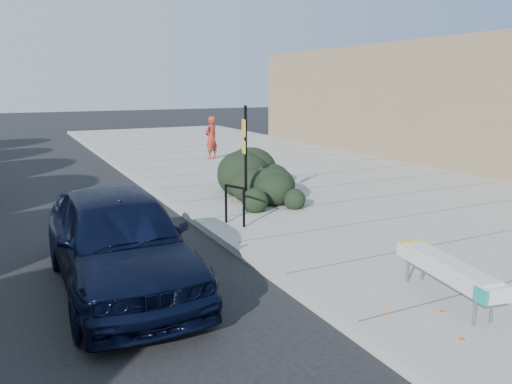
# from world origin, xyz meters

# --- Properties ---
(ground) EXTENTS (120.00, 120.00, 0.00)m
(ground) POSITION_xyz_m (0.00, 0.00, 0.00)
(ground) COLOR black
(ground) RESTS_ON ground
(sidewalk_near) EXTENTS (11.20, 50.00, 0.15)m
(sidewalk_near) POSITION_xyz_m (5.60, 5.00, 0.07)
(sidewalk_near) COLOR gray
(sidewalk_near) RESTS_ON ground
(curb_near) EXTENTS (0.22, 50.00, 0.17)m
(curb_near) POSITION_xyz_m (0.00, 5.00, 0.08)
(curb_near) COLOR #9E9E99
(curb_near) RESTS_ON ground
(bench) EXTENTS (0.82, 2.16, 0.64)m
(bench) POSITION_xyz_m (1.73, -2.04, 0.66)
(bench) COLOR gray
(bench) RESTS_ON sidewalk_near
(bike_rack) EXTENTS (0.27, 0.61, 0.94)m
(bike_rack) POSITION_xyz_m (0.60, 3.23, 0.71)
(bike_rack) COLOR black
(bike_rack) RESTS_ON sidewalk_near
(sign_post) EXTENTS (0.13, 0.31, 2.71)m
(sign_post) POSITION_xyz_m (1.48, 4.50, 1.68)
(sign_post) COLOR black
(sign_post) RESTS_ON sidewalk_near
(hedge) EXTENTS (2.27, 4.05, 1.46)m
(hedge) POSITION_xyz_m (2.47, 5.80, 0.88)
(hedge) COLOR black
(hedge) RESTS_ON sidewalk_near
(sedan_navy) EXTENTS (2.04, 5.03, 1.71)m
(sedan_navy) POSITION_xyz_m (-2.50, 1.05, 0.86)
(sedan_navy) COLOR black
(sedan_navy) RESTS_ON ground
(pedestrian) EXTENTS (0.81, 0.71, 1.87)m
(pedestrian) POSITION_xyz_m (4.04, 13.29, 1.09)
(pedestrian) COLOR maroon
(pedestrian) RESTS_ON sidewalk_near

